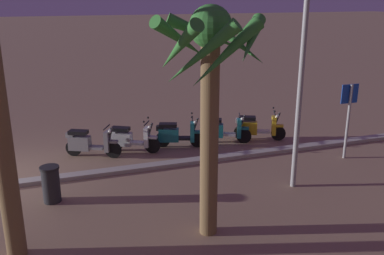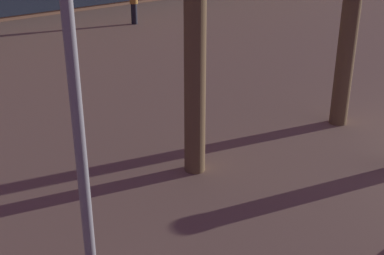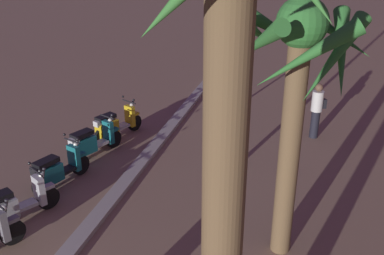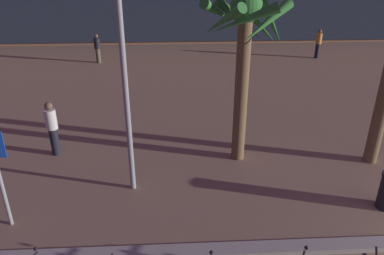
% 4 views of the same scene
% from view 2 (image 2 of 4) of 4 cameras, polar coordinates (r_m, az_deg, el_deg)
% --- Properties ---
extents(pedestrian_by_palm_tree, '(0.34, 0.34, 1.68)m').
position_cam_2_polar(pedestrian_by_palm_tree, '(21.97, -6.53, 13.69)').
color(pedestrian_by_palm_tree, black).
rests_on(pedestrian_by_palm_tree, ground).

